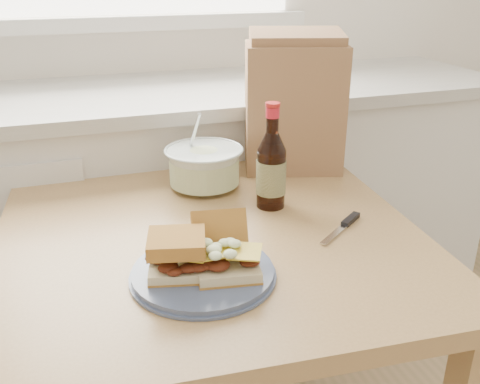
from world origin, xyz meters
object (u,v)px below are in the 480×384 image
object	(u,v)px
dining_table	(209,272)
coleslaw_bowl	(204,168)
plate	(203,273)
beer_bottle	(271,169)
paper_bag	(294,108)

from	to	relation	value
dining_table	coleslaw_bowl	xyz separation A→B (m)	(0.06, 0.24, 0.17)
coleslaw_bowl	plate	bearing A→B (deg)	-105.25
dining_table	beer_bottle	xyz separation A→B (m)	(0.18, 0.07, 0.21)
dining_table	plate	size ratio (longest dim) A/B	3.67
dining_table	plate	bearing A→B (deg)	-103.67
plate	coleslaw_bowl	bearing A→B (deg)	74.75
dining_table	plate	world-z (taller)	plate
beer_bottle	plate	bearing A→B (deg)	-136.58
coleslaw_bowl	beer_bottle	xyz separation A→B (m)	(0.12, -0.17, 0.04)
dining_table	beer_bottle	distance (m)	0.28
paper_bag	coleslaw_bowl	bearing A→B (deg)	-149.01
beer_bottle	paper_bag	xyz separation A→B (m)	(0.16, 0.24, 0.08)
plate	coleslaw_bowl	world-z (taller)	coleslaw_bowl
dining_table	coleslaw_bowl	world-z (taller)	coleslaw_bowl
dining_table	plate	distance (m)	0.23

